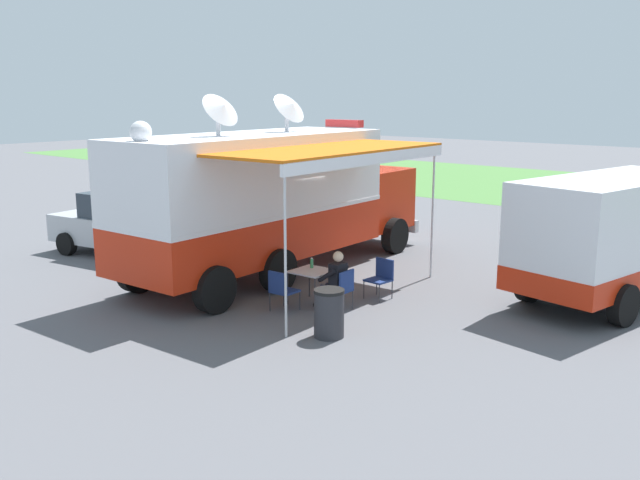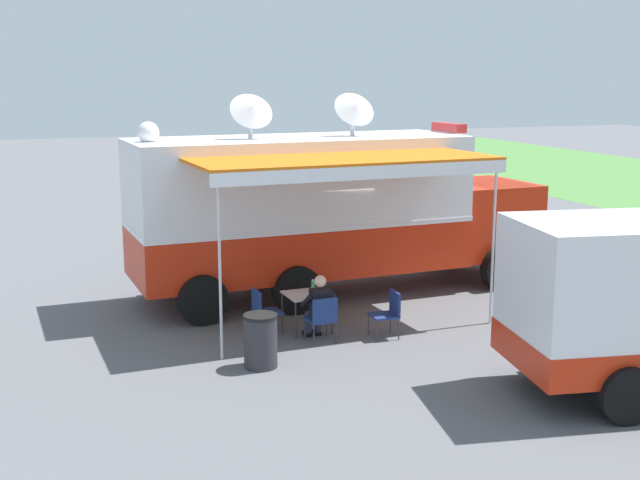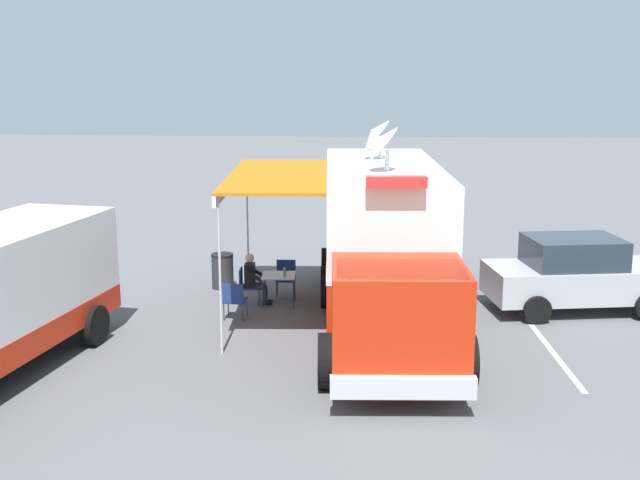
{
  "view_description": "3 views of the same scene",
  "coord_description": "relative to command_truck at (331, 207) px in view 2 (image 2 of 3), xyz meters",
  "views": [
    {
      "loc": [
        11.97,
        -11.51,
        4.43
      ],
      "look_at": [
        1.43,
        0.79,
        1.02
      ],
      "focal_mm": 39.22,
      "sensor_mm": 36.0,
      "label": 1
    },
    {
      "loc": [
        16.74,
        -5.55,
        4.8
      ],
      "look_at": [
        1.11,
        0.08,
        1.47
      ],
      "focal_mm": 46.23,
      "sensor_mm": 36.0,
      "label": 2
    },
    {
      "loc": [
        0.34,
        18.12,
        5.61
      ],
      "look_at": [
        1.44,
        -0.47,
        1.64
      ],
      "focal_mm": 45.32,
      "sensor_mm": 36.0,
      "label": 3
    }
  ],
  "objects": [
    {
      "name": "folding_chair_at_table",
      "position": [
        3.26,
        -1.39,
        -1.43
      ],
      "size": [
        0.5,
        0.5,
        0.87
      ],
      "color": "navy",
      "rests_on": "ground"
    },
    {
      "name": "water_bottle",
      "position": [
        2.29,
        -1.24,
        -1.11
      ],
      "size": [
        0.07,
        0.07,
        0.22
      ],
      "color": "#3F9959",
      "rests_on": "folding_table"
    },
    {
      "name": "seated_responder",
      "position": [
        3.07,
        -1.4,
        -1.3
      ],
      "size": [
        0.68,
        0.57,
        1.25
      ],
      "color": "black",
      "rests_on": "ground"
    },
    {
      "name": "lot_stripe",
      "position": [
        -3.43,
        1.38,
        -1.94
      ],
      "size": [
        0.35,
        4.8,
        0.01
      ],
      "primitive_type": "cube",
      "rotation": [
        0.0,
        0.0,
        0.05
      ],
      "color": "silver",
      "rests_on": "ground"
    },
    {
      "name": "car_behind_truck",
      "position": [
        -4.59,
        -1.32,
        -1.07
      ],
      "size": [
        4.43,
        2.5,
        1.76
      ],
      "color": "#B2B5BA",
      "rests_on": "ground"
    },
    {
      "name": "trash_bin",
      "position": [
        4.08,
        -2.79,
        -1.49
      ],
      "size": [
        0.57,
        0.57,
        0.91
      ],
      "color": "#2D2D33",
      "rests_on": "ground"
    },
    {
      "name": "folding_chair_beside_table",
      "position": [
        2.37,
        -2.27,
        -1.43
      ],
      "size": [
        0.5,
        0.5,
        0.87
      ],
      "color": "navy",
      "rests_on": "ground"
    },
    {
      "name": "ground_plane",
      "position": [
        0.0,
        -0.75,
        -1.95
      ],
      "size": [
        100.0,
        100.0,
        0.0
      ],
      "primitive_type": "plane",
      "color": "#5B5B60"
    },
    {
      "name": "folding_chair_spare_by_truck",
      "position": [
        3.33,
        -0.11,
        -1.43
      ],
      "size": [
        0.51,
        0.51,
        0.87
      ],
      "color": "navy",
      "rests_on": "ground"
    },
    {
      "name": "folding_table",
      "position": [
        2.46,
        -1.42,
        -1.27
      ],
      "size": [
        0.84,
        0.84,
        0.73
      ],
      "color": "silver",
      "rests_on": "ground"
    },
    {
      "name": "command_truck",
      "position": [
        0.0,
        0.0,
        0.0
      ],
      "size": [
        5.22,
        9.6,
        4.53
      ],
      "color": "red",
      "rests_on": "ground"
    },
    {
      "name": "car_far_corner",
      "position": [
        -7.94,
        3.8,
        -1.07
      ],
      "size": [
        4.38,
        2.37,
        1.76
      ],
      "color": "silver",
      "rests_on": "ground"
    }
  ]
}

